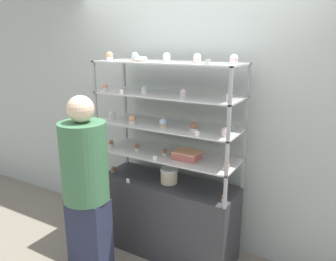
# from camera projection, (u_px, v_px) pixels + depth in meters

# --- Properties ---
(ground_plane) EXTENTS (20.00, 20.00, 0.00)m
(ground_plane) POSITION_uv_depth(u_px,v_px,m) (168.00, 250.00, 3.30)
(ground_plane) COLOR gray
(back_wall) EXTENTS (8.00, 0.05, 2.60)m
(back_wall) POSITION_uv_depth(u_px,v_px,m) (187.00, 117.00, 3.28)
(back_wall) COLOR #A8B2AD
(back_wall) RESTS_ON ground_plane
(display_base) EXTENTS (1.32, 0.47, 0.75)m
(display_base) POSITION_uv_depth(u_px,v_px,m) (168.00, 217.00, 3.20)
(display_base) COLOR #333338
(display_base) RESTS_ON ground_plane
(display_riser_lower) EXTENTS (1.32, 0.47, 0.28)m
(display_riser_lower) POSITION_uv_depth(u_px,v_px,m) (168.00, 155.00, 3.04)
(display_riser_lower) COLOR #99999E
(display_riser_lower) RESTS_ON display_base
(display_riser_middle) EXTENTS (1.32, 0.47, 0.28)m
(display_riser_middle) POSITION_uv_depth(u_px,v_px,m) (168.00, 126.00, 2.96)
(display_riser_middle) COLOR #99999E
(display_riser_middle) RESTS_ON display_riser_lower
(display_riser_upper) EXTENTS (1.32, 0.47, 0.28)m
(display_riser_upper) POSITION_uv_depth(u_px,v_px,m) (168.00, 96.00, 2.89)
(display_riser_upper) COLOR #99999E
(display_riser_upper) RESTS_ON display_riser_middle
(display_riser_top) EXTENTS (1.32, 0.47, 0.28)m
(display_riser_top) POSITION_uv_depth(u_px,v_px,m) (168.00, 64.00, 2.81)
(display_riser_top) COLOR #99999E
(display_riser_top) RESTS_ON display_riser_upper
(layer_cake_centerpiece) EXTENTS (0.16, 0.16, 0.14)m
(layer_cake_centerpiece) POSITION_uv_depth(u_px,v_px,m) (169.00, 176.00, 3.06)
(layer_cake_centerpiece) COLOR beige
(layer_cake_centerpiece) RESTS_ON display_base
(sheet_cake_frosted) EXTENTS (0.23, 0.18, 0.07)m
(sheet_cake_frosted) POSITION_uv_depth(u_px,v_px,m) (187.00, 155.00, 2.90)
(sheet_cake_frosted) COLOR #C66660
(sheet_cake_frosted) RESTS_ON display_riser_lower
(cupcake_0) EXTENTS (0.05, 0.05, 0.06)m
(cupcake_0) POSITION_uv_depth(u_px,v_px,m) (113.00, 169.00, 3.32)
(cupcake_0) COLOR #CCB28C
(cupcake_0) RESTS_ON display_base
(cupcake_1) EXTENTS (0.05, 0.05, 0.06)m
(cupcake_1) POSITION_uv_depth(u_px,v_px,m) (224.00, 198.00, 2.72)
(cupcake_1) COLOR beige
(cupcake_1) RESTS_ON display_base
(price_tag_0) EXTENTS (0.04, 0.00, 0.04)m
(price_tag_0) POSITION_uv_depth(u_px,v_px,m) (128.00, 181.00, 3.07)
(price_tag_0) COLOR white
(price_tag_0) RESTS_ON display_base
(cupcake_2) EXTENTS (0.05, 0.05, 0.07)m
(cupcake_2) POSITION_uv_depth(u_px,v_px,m) (111.00, 143.00, 3.23)
(cupcake_2) COLOR beige
(cupcake_2) RESTS_ON display_riser_lower
(cupcake_3) EXTENTS (0.05, 0.05, 0.07)m
(cupcake_3) POSITION_uv_depth(u_px,v_px,m) (137.00, 147.00, 3.11)
(cupcake_3) COLOR white
(cupcake_3) RESTS_ON display_riser_lower
(cupcake_4) EXTENTS (0.05, 0.05, 0.07)m
(cupcake_4) POSITION_uv_depth(u_px,v_px,m) (164.00, 152.00, 2.97)
(cupcake_4) COLOR beige
(cupcake_4) RESTS_ON display_riser_lower
(cupcake_5) EXTENTS (0.05, 0.05, 0.07)m
(cupcake_5) POSITION_uv_depth(u_px,v_px,m) (227.00, 166.00, 2.64)
(cupcake_5) COLOR #CCB28C
(cupcake_5) RESTS_ON display_riser_lower
(price_tag_1) EXTENTS (0.04, 0.00, 0.04)m
(price_tag_1) POSITION_uv_depth(u_px,v_px,m) (155.00, 158.00, 2.85)
(price_tag_1) COLOR white
(price_tag_1) RESTS_ON display_riser_lower
(cupcake_6) EXTENTS (0.07, 0.07, 0.08)m
(cupcake_6) POSITION_uv_depth(u_px,v_px,m) (112.00, 115.00, 3.17)
(cupcake_6) COLOR white
(cupcake_6) RESTS_ON display_riser_middle
(cupcake_7) EXTENTS (0.07, 0.07, 0.08)m
(cupcake_7) POSITION_uv_depth(u_px,v_px,m) (133.00, 120.00, 2.99)
(cupcake_7) COLOR white
(cupcake_7) RESTS_ON display_riser_middle
(cupcake_8) EXTENTS (0.07, 0.07, 0.08)m
(cupcake_8) POSITION_uv_depth(u_px,v_px,m) (163.00, 123.00, 2.86)
(cupcake_8) COLOR #CCB28C
(cupcake_8) RESTS_ON display_riser_middle
(cupcake_9) EXTENTS (0.07, 0.07, 0.08)m
(cupcake_9) POSITION_uv_depth(u_px,v_px,m) (194.00, 127.00, 2.74)
(cupcake_9) COLOR white
(cupcake_9) RESTS_ON display_riser_middle
(cupcake_10) EXTENTS (0.07, 0.07, 0.08)m
(cupcake_10) POSITION_uv_depth(u_px,v_px,m) (225.00, 132.00, 2.58)
(cupcake_10) COLOR beige
(cupcake_10) RESTS_ON display_riser_middle
(price_tag_2) EXTENTS (0.04, 0.00, 0.04)m
(price_tag_2) POSITION_uv_depth(u_px,v_px,m) (197.00, 134.00, 2.58)
(price_tag_2) COLOR white
(price_tag_2) RESTS_ON display_riser_middle
(cupcake_11) EXTENTS (0.05, 0.05, 0.06)m
(cupcake_11) POSITION_uv_depth(u_px,v_px,m) (105.00, 87.00, 3.07)
(cupcake_11) COLOR beige
(cupcake_11) RESTS_ON display_riser_upper
(cupcake_12) EXTENTS (0.05, 0.05, 0.06)m
(cupcake_12) POSITION_uv_depth(u_px,v_px,m) (144.00, 90.00, 2.91)
(cupcake_12) COLOR white
(cupcake_12) RESTS_ON display_riser_upper
(cupcake_13) EXTENTS (0.05, 0.05, 0.06)m
(cupcake_13) POSITION_uv_depth(u_px,v_px,m) (183.00, 93.00, 2.72)
(cupcake_13) COLOR white
(cupcake_13) RESTS_ON display_riser_upper
(cupcake_14) EXTENTS (0.05, 0.05, 0.06)m
(cupcake_14) POSITION_uv_depth(u_px,v_px,m) (229.00, 98.00, 2.51)
(cupcake_14) COLOR beige
(cupcake_14) RESTS_ON display_riser_upper
(price_tag_3) EXTENTS (0.04, 0.00, 0.04)m
(price_tag_3) POSITION_uv_depth(u_px,v_px,m) (122.00, 92.00, 2.86)
(price_tag_3) COLOR white
(price_tag_3) RESTS_ON display_riser_upper
(cupcake_15) EXTENTS (0.06, 0.06, 0.08)m
(cupcake_15) POSITION_uv_depth(u_px,v_px,m) (110.00, 56.00, 3.03)
(cupcake_15) COLOR white
(cupcake_15) RESTS_ON display_riser_top
(cupcake_16) EXTENTS (0.06, 0.06, 0.08)m
(cupcake_16) POSITION_uv_depth(u_px,v_px,m) (135.00, 57.00, 2.89)
(cupcake_16) COLOR #CCB28C
(cupcake_16) RESTS_ON display_riser_top
(cupcake_17) EXTENTS (0.06, 0.06, 0.08)m
(cupcake_17) POSITION_uv_depth(u_px,v_px,m) (167.00, 57.00, 2.77)
(cupcake_17) COLOR white
(cupcake_17) RESTS_ON display_riser_top
(cupcake_18) EXTENTS (0.06, 0.06, 0.08)m
(cupcake_18) POSITION_uv_depth(u_px,v_px,m) (197.00, 58.00, 2.61)
(cupcake_18) COLOR beige
(cupcake_18) RESTS_ON display_riser_top
(cupcake_19) EXTENTS (0.06, 0.06, 0.08)m
(cupcake_19) POSITION_uv_depth(u_px,v_px,m) (234.00, 60.00, 2.45)
(cupcake_19) COLOR white
(cupcake_19) RESTS_ON display_riser_top
(price_tag_4) EXTENTS (0.04, 0.00, 0.04)m
(price_tag_4) POSITION_uv_depth(u_px,v_px,m) (208.00, 62.00, 2.40)
(price_tag_4) COLOR white
(price_tag_4) RESTS_ON display_riser_top
(donut_glazed) EXTENTS (0.12, 0.12, 0.04)m
(donut_glazed) POSITION_uv_depth(u_px,v_px,m) (141.00, 59.00, 2.90)
(donut_glazed) COLOR #EFE5CC
(donut_glazed) RESTS_ON display_riser_top
(customer_figure) EXTENTS (0.38, 0.38, 1.63)m
(customer_figure) POSITION_uv_depth(u_px,v_px,m) (86.00, 186.00, 2.71)
(customer_figure) COLOR #282D47
(customer_figure) RESTS_ON ground_plane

